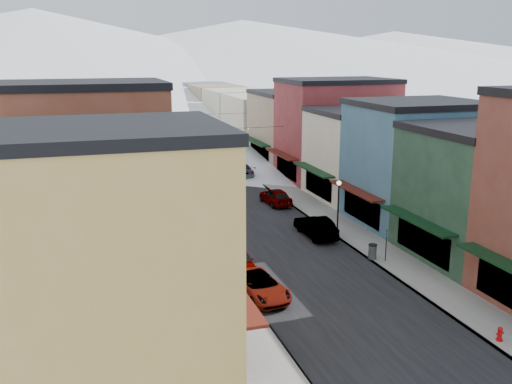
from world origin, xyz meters
TOP-DOWN VIEW (x-y plane):
  - ground at (0.00, 0.00)m, footprint 600.00×600.00m
  - road at (0.00, 60.00)m, footprint 10.00×160.00m
  - sidewalk_left at (-6.60, 60.00)m, footprint 3.20×160.00m
  - sidewalk_right at (6.60, 60.00)m, footprint 3.20×160.00m
  - curb_left at (-5.05, 60.00)m, footprint 0.10×160.00m
  - curb_right at (5.05, 60.00)m, footprint 0.10×160.00m
  - bldg_l_yellow at (-13.19, 4.00)m, footprint 11.30×8.70m
  - bldg_l_cream at (-13.19, 12.50)m, footprint 11.30×8.20m
  - bldg_l_brick_near at (-13.69, 20.50)m, footprint 12.30×8.20m
  - bldg_l_grayblue at (-13.19, 29.00)m, footprint 11.30×9.20m
  - bldg_l_brick_far at (-14.19, 38.00)m, footprint 13.30×9.20m
  - bldg_l_tan at (-13.19, 48.00)m, footprint 11.30×11.20m
  - bldg_r_green at (13.19, 12.00)m, footprint 11.30×9.20m
  - bldg_r_blue at (13.19, 21.00)m, footprint 11.30×9.20m
  - bldg_r_cream at (13.69, 30.00)m, footprint 12.30×9.20m
  - bldg_r_brick_far at (14.19, 39.00)m, footprint 13.30×9.20m
  - bldg_r_tan at (13.19, 49.00)m, footprint 11.30×11.20m
  - distant_blocks at (0.00, 83.00)m, footprint 34.00×55.00m
  - mountain_ridge at (-19.47, 277.18)m, footprint 670.00×340.00m
  - overhead_cables at (0.00, 47.50)m, footprint 16.40×15.04m
  - car_white_suv at (-4.30, 10.04)m, footprint 2.97×5.36m
  - car_silver_sedan at (-4.27, 14.54)m, footprint 1.70×4.04m
  - car_dark_hatch at (-4.00, 33.22)m, footprint 1.77×4.70m
  - car_silver_wagon at (-4.24, 39.18)m, footprint 2.09×5.07m
  - car_green_sedan at (3.50, 19.72)m, footprint 1.89×5.11m
  - car_gray_suv at (3.73, 29.98)m, footprint 2.22×4.86m
  - car_black_sedan at (3.84, 43.20)m, footprint 2.65×5.83m
  - car_lane_silver at (-0.96, 59.00)m, footprint 2.04×4.97m
  - car_lane_white at (1.13, 63.23)m, footprint 3.08×5.83m
  - fire_hydrant at (5.59, 1.00)m, footprint 0.44×0.34m
  - parking_sign at (5.84, 12.79)m, footprint 0.14×0.30m
  - trash_can at (5.20, 13.50)m, footprint 0.63×0.63m
  - streetlamp_near at (5.20, 19.24)m, footprint 0.37×0.37m
  - streetlamp_far at (6.32, 51.09)m, footprint 0.33×0.33m
  - snow_pile_near at (-4.32, 18.54)m, footprint 2.37×2.66m
  - snow_pile_mid at (-4.28, 20.80)m, footprint 2.17×2.54m
  - snow_pile_far at (-4.61, 37.31)m, footprint 2.24×2.58m

SIDE VIEW (x-z plane):
  - ground at x=0.00m, z-range 0.00..0.00m
  - road at x=0.00m, z-range 0.00..0.01m
  - sidewalk_left at x=-6.60m, z-range 0.00..0.15m
  - sidewalk_right at x=6.60m, z-range 0.00..0.15m
  - curb_left at x=-5.05m, z-range 0.00..0.15m
  - curb_right at x=5.05m, z-range 0.00..0.15m
  - snow_pile_mid at x=-4.28m, z-range -0.02..0.90m
  - snow_pile_far at x=-4.61m, z-range -0.02..0.93m
  - snow_pile_near at x=-4.32m, z-range -0.02..0.98m
  - fire_hydrant at x=5.59m, z-range 0.12..0.88m
  - car_silver_sedan at x=-4.27m, z-range 0.00..1.36m
  - trash_can at x=5.20m, z-range 0.16..1.22m
  - car_white_suv at x=-4.30m, z-range 0.00..1.42m
  - car_silver_wagon at x=-4.24m, z-range 0.00..1.47m
  - car_dark_hatch at x=-4.00m, z-range 0.00..1.53m
  - car_lane_white at x=1.13m, z-range 0.00..1.56m
  - car_gray_suv at x=3.73m, z-range 0.00..1.62m
  - car_black_sedan at x=3.84m, z-range 0.00..1.66m
  - car_green_sedan at x=3.50m, z-range 0.00..1.67m
  - car_lane_silver at x=-0.96m, z-range 0.00..1.69m
  - parking_sign at x=5.84m, z-range 0.34..2.64m
  - streetlamp_far at x=6.32m, z-range 0.66..4.60m
  - streetlamp_near at x=5.20m, z-range 0.73..5.16m
  - distant_blocks at x=0.00m, z-range 0.00..8.00m
  - bldg_r_cream at x=13.69m, z-range 0.01..9.01m
  - bldg_l_grayblue at x=-13.19m, z-range 0.01..9.01m
  - bldg_r_tan at x=13.19m, z-range 0.01..9.51m
  - bldg_r_green at x=13.19m, z-range 0.01..9.51m
  - bldg_l_cream at x=-13.19m, z-range 0.01..9.51m
  - bldg_l_tan at x=-13.19m, z-range 0.01..10.01m
  - bldg_r_blue at x=13.19m, z-range 0.01..10.51m
  - bldg_l_brick_far at x=-14.19m, z-range 0.01..11.01m
  - bldg_r_brick_far at x=14.19m, z-range 0.01..11.51m
  - bldg_l_yellow at x=-13.19m, z-range 0.01..11.51m
  - overhead_cables at x=0.00m, z-range 6.18..6.22m
  - bldg_l_brick_near at x=-13.69m, z-range 0.01..12.51m
  - mountain_ridge at x=-19.47m, z-range -2.64..31.36m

